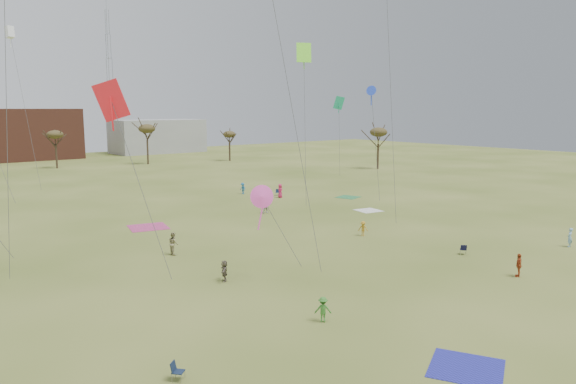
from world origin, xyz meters
TOP-DOWN VIEW (x-y plane):
  - ground at (0.00, 0.00)m, footprint 260.00×260.00m
  - flyer_near_center at (-6.86, 0.40)m, footprint 1.08×1.05m
  - spectator_fore_a at (9.96, -2.35)m, footprint 1.08×0.89m
  - spectator_fore_b at (-6.67, 19.00)m, footprint 0.83×1.01m
  - spectator_fore_c at (-7.23, 10.27)m, footprint 1.13×1.44m
  - flyer_mid_b at (10.61, 13.61)m, footprint 1.01×1.05m
  - flyer_mid_c at (21.68, -0.82)m, footprint 0.69×0.53m
  - spectator_mid_e at (10.29, 28.58)m, footprint 1.05×0.90m
  - flyer_far_b at (18.47, 36.38)m, footprint 0.89×1.08m
  - flyer_far_c at (16.33, 42.29)m, footprint 0.72×1.11m
  - blanket_blue at (-5.48, -8.05)m, footprint 4.44×4.44m
  - blanket_cream at (20.73, 22.18)m, footprint 3.14×3.14m
  - blanket_plum at (-3.75, 30.23)m, footprint 4.57×4.57m
  - blanket_olive at (25.92, 30.70)m, footprint 3.48×3.48m
  - camp_chair_left at (-16.57, -0.47)m, footprint 0.73×0.74m
  - camp_chair_center at (12.19, 3.67)m, footprint 0.74×0.73m
  - camp_chair_right at (19.35, 38.12)m, footprint 0.74×0.74m
  - kites_aloft at (-2.10, 32.54)m, footprint 59.57×70.03m
  - tree_line at (-2.85, 79.12)m, footprint 117.44×49.32m
  - building_brick at (5.00, 120.00)m, footprint 26.00×16.00m
  - building_grey at (40.00, 118.00)m, footprint 24.00×12.00m
  - radio_tower at (30.00, 125.00)m, footprint 1.51×1.72m

SIDE VIEW (x-z plane):
  - ground at x=0.00m, z-range 0.00..0.00m
  - blanket_blue at x=-5.48m, z-range -0.01..0.02m
  - blanket_cream at x=20.73m, z-range -0.01..0.02m
  - blanket_plum at x=-3.75m, z-range -0.01..0.02m
  - blanket_olive at x=25.92m, z-range -0.01..0.02m
  - camp_chair_left at x=-16.57m, z-range -0.18..0.69m
  - camp_chair_center at x=12.19m, z-range -0.18..0.69m
  - camp_chair_right at x=19.35m, z-range -0.18..0.69m
  - flyer_mid_b at x=10.61m, z-range 0.00..1.43m
  - flyer_near_center at x=-6.86m, z-range 0.00..1.48m
  - spectator_fore_c at x=-7.23m, z-range 0.00..1.52m
  - flyer_far_c at x=16.33m, z-range 0.00..1.61m
  - flyer_mid_c at x=21.68m, z-range 0.00..1.70m
  - spectator_fore_a at x=9.96m, z-range 0.00..1.73m
  - spectator_mid_e at x=10.29m, z-range 0.00..1.88m
  - flyer_far_b at x=18.47m, z-range 0.00..1.90m
  - spectator_fore_b at x=-6.67m, z-range 0.00..1.91m
  - building_grey at x=40.00m, z-range 0.00..9.00m
  - building_brick at x=5.00m, z-range 0.00..12.00m
  - tree_line at x=-2.85m, z-range 2.63..11.54m
  - kites_aloft at x=-2.10m, z-range 5.29..33.03m
  - radio_tower at x=30.00m, z-range -1.29..39.71m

